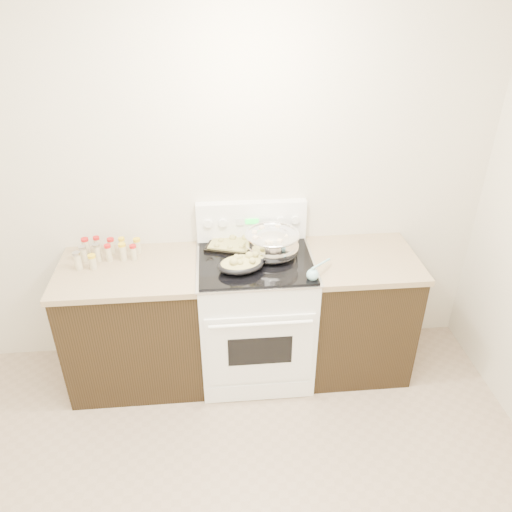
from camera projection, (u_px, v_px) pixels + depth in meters
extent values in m
cube|color=beige|center=(199.00, 183.00, 3.35)|extent=(4.00, 0.05, 2.70)
cube|color=black|center=(137.00, 326.00, 3.48)|extent=(0.90, 0.64, 0.88)
cube|color=brown|center=(128.00, 271.00, 3.24)|extent=(0.93, 0.67, 0.04)
cube|color=black|center=(356.00, 314.00, 3.60)|extent=(0.70, 0.64, 0.88)
cube|color=brown|center=(363.00, 259.00, 3.37)|extent=(0.73, 0.67, 0.04)
cube|color=white|center=(255.00, 318.00, 3.52)|extent=(0.76, 0.66, 0.92)
cube|color=white|center=(260.00, 350.00, 3.24)|extent=(0.70, 0.01, 0.55)
cube|color=black|center=(260.00, 351.00, 3.23)|extent=(0.42, 0.01, 0.22)
cylinder|color=white|center=(261.00, 324.00, 3.08)|extent=(0.65, 0.02, 0.02)
cube|color=white|center=(260.00, 392.00, 3.43)|extent=(0.70, 0.01, 0.14)
cube|color=silver|center=(255.00, 262.00, 3.29)|extent=(0.78, 0.68, 0.01)
cube|color=black|center=(255.00, 260.00, 3.28)|extent=(0.74, 0.64, 0.01)
cube|color=white|center=(251.00, 221.00, 3.46)|extent=(0.76, 0.07, 0.28)
cylinder|color=white|center=(208.00, 224.00, 3.39)|extent=(0.06, 0.02, 0.06)
cylinder|color=white|center=(223.00, 223.00, 3.40)|extent=(0.06, 0.02, 0.06)
cylinder|color=white|center=(281.00, 221.00, 3.43)|extent=(0.06, 0.02, 0.06)
cylinder|color=white|center=(295.00, 220.00, 3.44)|extent=(0.06, 0.02, 0.06)
cube|color=#19E533|center=(252.00, 221.00, 3.42)|extent=(0.09, 0.00, 0.04)
cube|color=silver|center=(240.00, 222.00, 3.41)|extent=(0.05, 0.00, 0.05)
cube|color=silver|center=(264.00, 221.00, 3.42)|extent=(0.05, 0.00, 0.05)
ellipsoid|color=silver|center=(272.00, 246.00, 3.29)|extent=(0.45, 0.45, 0.21)
cylinder|color=silver|center=(272.00, 254.00, 3.33)|extent=(0.20, 0.20, 0.01)
torus|color=silver|center=(272.00, 234.00, 3.25)|extent=(0.36, 0.36, 0.02)
cylinder|color=silver|center=(272.00, 243.00, 3.28)|extent=(0.34, 0.34, 0.12)
cylinder|color=brown|center=(272.00, 236.00, 3.26)|extent=(0.32, 0.32, 0.00)
cube|color=beige|center=(268.00, 243.00, 3.16)|extent=(0.04, 0.04, 0.03)
cube|color=beige|center=(271.00, 234.00, 3.27)|extent=(0.02, 0.02, 0.02)
cube|color=beige|center=(277.00, 232.00, 3.29)|extent=(0.03, 0.03, 0.02)
cube|color=beige|center=(255.00, 238.00, 3.22)|extent=(0.04, 0.04, 0.03)
cube|color=beige|center=(262.00, 239.00, 3.21)|extent=(0.04, 0.04, 0.02)
cube|color=beige|center=(262.00, 228.00, 3.34)|extent=(0.04, 0.04, 0.03)
cube|color=beige|center=(285.00, 237.00, 3.23)|extent=(0.03, 0.03, 0.03)
cube|color=beige|center=(254.00, 233.00, 3.28)|extent=(0.03, 0.03, 0.03)
cube|color=beige|center=(271.00, 243.00, 3.16)|extent=(0.03, 0.03, 0.02)
cube|color=beige|center=(277.00, 226.00, 3.36)|extent=(0.03, 0.03, 0.02)
cube|color=beige|center=(280.00, 242.00, 3.18)|extent=(0.04, 0.04, 0.03)
ellipsoid|color=black|center=(241.00, 265.00, 3.14)|extent=(0.33, 0.27, 0.08)
ellipsoid|color=tan|center=(241.00, 263.00, 3.14)|extent=(0.30, 0.24, 0.06)
sphere|color=tan|center=(249.00, 256.00, 3.15)|extent=(0.05, 0.05, 0.05)
sphere|color=tan|center=(240.00, 257.00, 3.14)|extent=(0.04, 0.04, 0.04)
sphere|color=tan|center=(240.00, 262.00, 3.09)|extent=(0.04, 0.04, 0.04)
sphere|color=tan|center=(249.00, 256.00, 3.15)|extent=(0.04, 0.04, 0.04)
sphere|color=tan|center=(252.00, 261.00, 3.10)|extent=(0.04, 0.04, 0.04)
sphere|color=tan|center=(234.00, 262.00, 3.08)|extent=(0.05, 0.05, 0.05)
sphere|color=tan|center=(236.00, 258.00, 3.13)|extent=(0.05, 0.05, 0.05)
sphere|color=tan|center=(255.00, 254.00, 3.16)|extent=(0.04, 0.04, 0.04)
cube|color=black|center=(238.00, 244.00, 3.43)|extent=(0.47, 0.39, 0.02)
cube|color=tan|center=(238.00, 243.00, 3.43)|extent=(0.42, 0.34, 0.02)
sphere|color=tan|center=(217.00, 245.00, 3.36)|extent=(0.04, 0.04, 0.04)
sphere|color=tan|center=(241.00, 247.00, 3.35)|extent=(0.03, 0.03, 0.03)
sphere|color=tan|center=(230.00, 248.00, 3.35)|extent=(0.04, 0.04, 0.04)
sphere|color=tan|center=(221.00, 240.00, 3.43)|extent=(0.04, 0.04, 0.04)
sphere|color=tan|center=(232.00, 238.00, 3.46)|extent=(0.04, 0.04, 0.04)
sphere|color=tan|center=(224.00, 236.00, 3.49)|extent=(0.04, 0.04, 0.04)
sphere|color=tan|center=(245.00, 238.00, 3.46)|extent=(0.04, 0.04, 0.04)
sphere|color=tan|center=(246.00, 245.00, 3.37)|extent=(0.04, 0.04, 0.04)
sphere|color=tan|center=(235.00, 236.00, 3.49)|extent=(0.03, 0.03, 0.03)
sphere|color=tan|center=(249.00, 243.00, 3.40)|extent=(0.04, 0.04, 0.04)
cylinder|color=tan|center=(237.00, 256.00, 3.31)|extent=(0.14, 0.22, 0.01)
sphere|color=tan|center=(229.00, 263.00, 3.22)|extent=(0.04, 0.04, 0.04)
sphere|color=#89C2CD|center=(313.00, 275.00, 3.07)|extent=(0.08, 0.08, 0.08)
cylinder|color=#89C2CD|center=(321.00, 264.00, 3.13)|extent=(0.16, 0.20, 0.07)
cylinder|color=#BFB28C|center=(86.00, 248.00, 3.35)|extent=(0.05, 0.05, 0.11)
cylinder|color=#B21414|center=(85.00, 240.00, 3.31)|extent=(0.05, 0.05, 0.02)
cylinder|color=#BFB28C|center=(98.00, 246.00, 3.37)|extent=(0.04, 0.04, 0.11)
cylinder|color=#B21414|center=(96.00, 238.00, 3.33)|extent=(0.04, 0.04, 0.02)
cylinder|color=#BFB28C|center=(112.00, 247.00, 3.37)|extent=(0.04, 0.04, 0.10)
cylinder|color=#B21414|center=(110.00, 240.00, 3.34)|extent=(0.05, 0.05, 0.02)
cylinder|color=#BFB28C|center=(123.00, 247.00, 3.37)|extent=(0.04, 0.04, 0.10)
cylinder|color=gold|center=(121.00, 239.00, 3.34)|extent=(0.04, 0.04, 0.02)
cylinder|color=#BFB28C|center=(138.00, 247.00, 3.38)|extent=(0.05, 0.05, 0.09)
cylinder|color=gold|center=(137.00, 240.00, 3.35)|extent=(0.05, 0.05, 0.02)
cylinder|color=#BFB28C|center=(84.00, 255.00, 3.28)|extent=(0.05, 0.05, 0.10)
cylinder|color=#B2B2B7|center=(82.00, 248.00, 3.25)|extent=(0.05, 0.05, 0.02)
cylinder|color=#BFB28C|center=(97.00, 253.00, 3.29)|extent=(0.05, 0.05, 0.11)
cylinder|color=#B2B2B7|center=(96.00, 245.00, 3.26)|extent=(0.05, 0.05, 0.02)
cylinder|color=#BFB28C|center=(109.00, 254.00, 3.28)|extent=(0.04, 0.04, 0.10)
cylinder|color=#B21414|center=(107.00, 246.00, 3.25)|extent=(0.04, 0.04, 0.02)
cylinder|color=#BFB28C|center=(123.00, 253.00, 3.29)|extent=(0.05, 0.05, 0.11)
cylinder|color=gold|center=(122.00, 245.00, 3.26)|extent=(0.05, 0.05, 0.02)
cylinder|color=#BFB28C|center=(134.00, 253.00, 3.30)|extent=(0.04, 0.04, 0.09)
cylinder|color=#B21414|center=(133.00, 246.00, 3.28)|extent=(0.04, 0.04, 0.02)
cylinder|color=#BFB28C|center=(78.00, 262.00, 3.19)|extent=(0.05, 0.05, 0.11)
cylinder|color=#B2B2B7|center=(76.00, 254.00, 3.16)|extent=(0.05, 0.05, 0.02)
cylinder|color=#BFB28C|center=(93.00, 263.00, 3.20)|extent=(0.05, 0.05, 0.09)
cylinder|color=gold|center=(92.00, 256.00, 3.18)|extent=(0.05, 0.05, 0.02)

